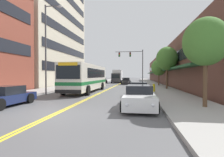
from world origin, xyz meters
The scene contains 21 objects.
ground_plane centered at (0.00, 37.00, 0.00)m, with size 240.00×240.00×0.00m, color #565659.
sidewalk_left centered at (-7.37, 37.00, 0.09)m, with size 3.75×106.00×0.17m.
sidewalk_right centered at (7.37, 37.00, 0.09)m, with size 3.75×106.00×0.17m.
centre_line centered at (0.00, 37.00, 0.00)m, with size 0.34×106.00×0.01m.
office_tower_left centered at (-15.49, 24.66, 13.81)m, with size 12.08×21.23×27.62m.
storefront_row_right centered at (13.47, 37.00, 3.65)m, with size 9.10×68.00×7.29m.
city_bus centered at (-1.96, 12.05, 1.80)m, with size 2.84×11.59×3.18m.
car_navy_parked_left_near centered at (-4.32, 1.53, 0.60)m, with size 2.07×4.59×1.29m.
car_black_parked_left_mid centered at (-4.32, 32.78, 0.67)m, with size 2.04×4.28×1.44m.
car_red_parked_left_far centered at (-4.33, 22.59, 0.58)m, with size 2.09×4.24×1.22m.
car_white_parked_right_foreground centered at (4.26, 2.16, 0.64)m, with size 2.02×4.83×1.37m.
car_champagne_parked_right_mid centered at (4.25, 8.16, 0.62)m, with size 2.06×4.28×1.33m.
car_slate_blue_moving_lead centered at (0.97, 42.79, 0.57)m, with size 2.09×4.45×1.19m.
car_charcoal_moving_second centered at (1.64, 30.46, 0.67)m, with size 2.08×4.34×1.46m.
box_truck centered at (-1.27, 38.42, 1.72)m, with size 2.61×7.11×3.45m.
traffic_signal_mast centered at (3.33, 28.66, 5.21)m, with size 5.88×0.38×7.36m.
street_lamp_left_near centered at (-5.09, 8.44, 5.35)m, with size 1.91×0.28×9.25m.
street_tree_right_near centered at (7.97, 2.09, 3.86)m, with size 2.50×2.50×5.08m.
street_tree_right_mid centered at (8.08, 15.95, 4.25)m, with size 2.88×2.88×5.67m.
street_tree_right_far centered at (7.98, 24.23, 3.41)m, with size 2.70×2.70×4.73m.
fire_hydrant centered at (5.95, 11.27, 0.61)m, with size 0.34×0.26×0.88m.
Camera 1 is at (4.16, -8.53, 1.96)m, focal length 28.00 mm.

